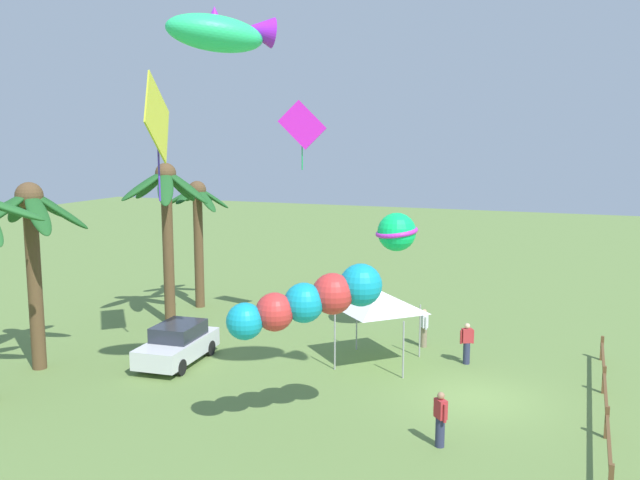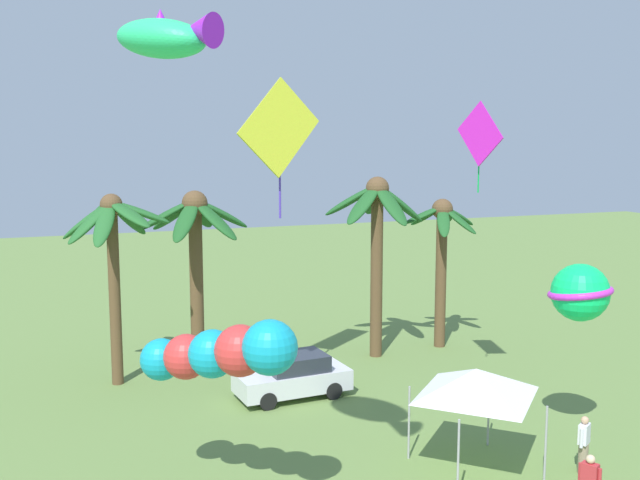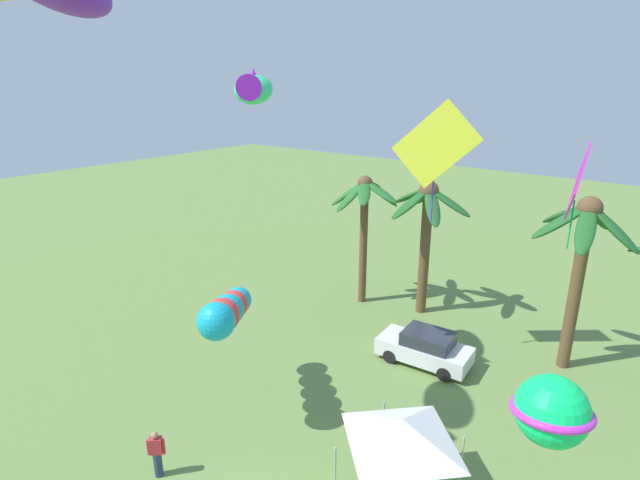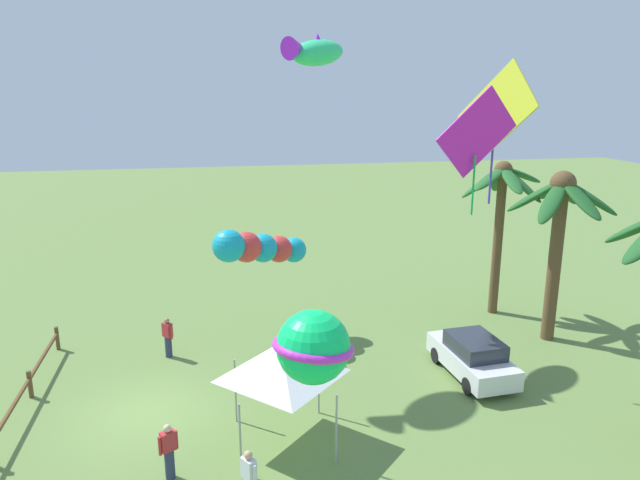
% 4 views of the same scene
% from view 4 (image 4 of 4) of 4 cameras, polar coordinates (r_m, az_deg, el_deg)
% --- Properties ---
extents(ground_plane, '(120.00, 120.00, 0.00)m').
position_cam_4_polar(ground_plane, '(20.17, -16.55, -15.88)').
color(ground_plane, olive).
extents(palm_tree_1, '(3.94, 4.07, 6.98)m').
position_cam_4_polar(palm_tree_1, '(26.85, 17.26, 4.04)').
color(palm_tree_1, brown).
rests_on(palm_tree_1, ground).
extents(palm_tree_2, '(4.43, 3.98, 6.96)m').
position_cam_4_polar(palm_tree_2, '(24.71, 22.44, 2.22)').
color(palm_tree_2, brown).
rests_on(palm_tree_2, ground).
extents(rail_fence, '(11.38, 0.12, 0.95)m').
position_cam_4_polar(rail_fence, '(20.57, -27.91, -14.52)').
color(rail_fence, brown).
rests_on(rail_fence, ground).
extents(parked_car_0, '(4.01, 1.98, 1.51)m').
position_cam_4_polar(parked_car_0, '(21.92, 14.69, -10.94)').
color(parked_car_0, silver).
rests_on(parked_car_0, ground).
extents(spectator_0, '(0.38, 0.49, 1.59)m').
position_cam_4_polar(spectator_0, '(16.74, -14.57, -19.34)').
color(spectator_0, '#2D3351').
rests_on(spectator_0, ground).
extents(spectator_1, '(0.44, 0.43, 1.59)m').
position_cam_4_polar(spectator_1, '(23.31, -14.66, -9.17)').
color(spectator_1, '#2D3351').
rests_on(spectator_1, ground).
extents(spectator_2, '(0.48, 0.40, 1.59)m').
position_cam_4_polar(spectator_2, '(15.45, -6.95, -22.19)').
color(spectator_2, gray).
rests_on(spectator_2, ground).
extents(festival_tent, '(2.86, 2.86, 2.85)m').
position_cam_4_polar(festival_tent, '(16.90, -3.73, -12.01)').
color(festival_tent, '#9E9EA3').
rests_on(festival_tent, ground).
extents(kite_tube_0, '(3.09, 3.85, 1.97)m').
position_cam_4_polar(kite_tube_0, '(22.81, -6.00, -0.76)').
color(kite_tube_0, '#14A2C2').
extents(kite_ball_2, '(2.52, 2.52, 1.64)m').
position_cam_4_polar(kite_ball_2, '(12.88, -0.66, -10.39)').
color(kite_ball_2, '#0FE16A').
extents(kite_diamond_3, '(3.25, 1.21, 4.74)m').
position_cam_4_polar(kite_diamond_3, '(20.31, 16.77, 11.74)').
color(kite_diamond_3, '#CCD52C').
extents(kite_fish_4, '(2.76, 3.01, 1.32)m').
position_cam_4_polar(kite_fish_4, '(22.96, -0.52, 17.93)').
color(kite_fish_4, '#2BDE7F').
extents(kite_diamond_5, '(0.39, 2.09, 2.93)m').
position_cam_4_polar(kite_diamond_5, '(13.80, 15.07, 9.93)').
color(kite_diamond_5, '#CF1FBD').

